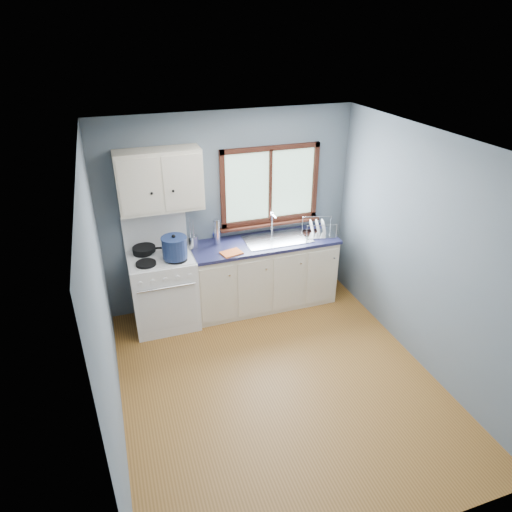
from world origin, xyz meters
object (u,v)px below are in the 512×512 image
object	(u,v)px
base_cabinets	(264,276)
skillet	(144,249)
sink	(277,244)
utensil_crock	(193,242)
thermos	(217,232)
stockpot	(175,247)
dish_rack	(318,231)
gas_range	(164,288)

from	to	relation	value
base_cabinets	skillet	world-z (taller)	skillet
sink	utensil_crock	world-z (taller)	utensil_crock
thermos	skillet	bearing A→B (deg)	179.20
utensil_crock	stockpot	bearing A→B (deg)	-135.26
base_cabinets	dish_rack	xyz separation A→B (m)	(0.74, -0.03, 0.57)
thermos	dish_rack	world-z (taller)	thermos
skillet	gas_range	bearing A→B (deg)	-31.16
base_cabinets	sink	distance (m)	0.48
dish_rack	skillet	bearing A→B (deg)	-171.11
base_cabinets	gas_range	bearing A→B (deg)	-179.18
stockpot	thermos	world-z (taller)	same
thermos	dish_rack	xyz separation A→B (m)	(1.32, -0.14, -0.11)
sink	thermos	distance (m)	0.80
base_cabinets	utensil_crock	bearing A→B (deg)	173.15
skillet	thermos	distance (m)	0.89
gas_range	dish_rack	distance (m)	2.10
gas_range	utensil_crock	distance (m)	0.67
base_cabinets	thermos	distance (m)	0.90
base_cabinets	dish_rack	bearing A→B (deg)	-2.42
thermos	utensil_crock	bearing A→B (deg)	-179.38
base_cabinets	skillet	bearing A→B (deg)	175.27
sink	thermos	xyz separation A→B (m)	(-0.76, 0.11, 0.23)
gas_range	utensil_crock	world-z (taller)	gas_range
sink	skillet	world-z (taller)	sink
base_cabinets	sink	xyz separation A→B (m)	(0.18, -0.00, 0.45)
skillet	utensil_crock	xyz separation A→B (m)	(0.59, -0.02, 0.01)
base_cabinets	utensil_crock	distance (m)	1.07
gas_range	dish_rack	world-z (taller)	gas_range
utensil_crock	thermos	size ratio (longest dim) A/B	1.21
stockpot	utensil_crock	size ratio (longest dim) A/B	0.77
base_cabinets	sink	size ratio (longest dim) A/B	2.20
sink	thermos	size ratio (longest dim) A/B	2.54
base_cabinets	utensil_crock	size ratio (longest dim) A/B	4.65
gas_range	dish_rack	xyz separation A→B (m)	(2.04, -0.01, 0.48)
skillet	utensil_crock	bearing A→B (deg)	8.26
sink	stockpot	bearing A→B (deg)	-173.24
base_cabinets	sink	world-z (taller)	sink
base_cabinets	thermos	xyz separation A→B (m)	(-0.58, 0.11, 0.68)
stockpot	skillet	bearing A→B (deg)	139.08
base_cabinets	stockpot	world-z (taller)	stockpot
gas_range	stockpot	world-z (taller)	gas_range
stockpot	gas_range	bearing A→B (deg)	139.11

